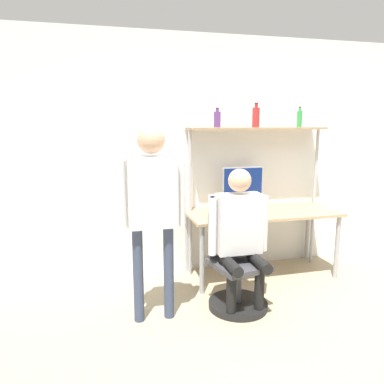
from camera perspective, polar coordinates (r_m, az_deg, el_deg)
ground_plane at (r=4.20m, az=12.51°, el=-14.10°), size 12.00×12.00×0.00m
wall_back at (r=4.55m, az=8.74°, el=5.58°), size 8.00×0.06×2.70m
desk at (r=4.31m, az=10.56°, el=-3.86°), size 1.69×0.73×0.75m
shelf_unit at (r=4.36m, az=9.80°, el=6.75°), size 1.61×0.31×1.68m
monitor at (r=4.33m, az=7.75°, el=0.92°), size 0.48×0.22×0.48m
laptop at (r=3.95m, az=4.97°, el=-2.91°), size 0.31×0.25×0.24m
cell_phone at (r=3.98m, az=8.53°, el=-3.76°), size 0.07×0.15×0.01m
office_chair at (r=3.67m, az=6.73°, el=-13.00°), size 0.56×0.56×0.90m
person_seated at (r=3.46m, az=7.33°, el=-5.57°), size 0.58×0.47×1.33m
person_standing at (r=3.18m, az=-6.09°, el=-1.03°), size 0.58×0.23×1.71m
bottle_green at (r=4.59m, az=16.06°, el=10.73°), size 0.06×0.06×0.23m
bottle_purple at (r=4.18m, az=3.86°, el=11.04°), size 0.08×0.08×0.21m
bottle_red at (r=4.35m, az=9.72°, el=11.22°), size 0.08×0.08×0.27m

